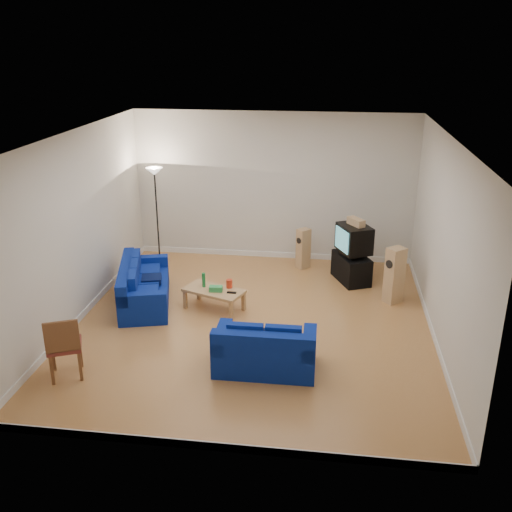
# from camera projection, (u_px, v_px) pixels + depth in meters

# --- Properties ---
(room) EXTENTS (6.01, 6.51, 3.21)m
(room) POSITION_uv_depth(u_px,v_px,m) (253.00, 239.00, 9.23)
(room) COLOR #9A5F2F
(room) RESTS_ON ground
(sofa_three_seat) EXTENTS (1.32, 2.09, 0.75)m
(sofa_three_seat) POSITION_uv_depth(u_px,v_px,m) (142.00, 289.00, 10.48)
(sofa_three_seat) COLOR navy
(sofa_three_seat) RESTS_ON ground
(sofa_loveseat) EXTENTS (1.49, 0.84, 0.74)m
(sofa_loveseat) POSITION_uv_depth(u_px,v_px,m) (265.00, 353.00, 8.33)
(sofa_loveseat) COLOR navy
(sofa_loveseat) RESTS_ON ground
(coffee_table) EXTENTS (1.19, 0.88, 0.39)m
(coffee_table) POSITION_uv_depth(u_px,v_px,m) (214.00, 292.00, 10.20)
(coffee_table) COLOR tan
(coffee_table) RESTS_ON ground
(bottle) EXTENTS (0.06, 0.06, 0.27)m
(bottle) POSITION_uv_depth(u_px,v_px,m) (204.00, 280.00, 10.25)
(bottle) COLOR #197233
(bottle) RESTS_ON coffee_table
(tissue_box) EXTENTS (0.24, 0.14, 0.10)m
(tissue_box) POSITION_uv_depth(u_px,v_px,m) (216.00, 289.00, 10.10)
(tissue_box) COLOR green
(tissue_box) RESTS_ON coffee_table
(red_canister) EXTENTS (0.14, 0.14, 0.15)m
(red_canister) POSITION_uv_depth(u_px,v_px,m) (229.00, 284.00, 10.23)
(red_canister) COLOR red
(red_canister) RESTS_ON coffee_table
(remote) EXTENTS (0.17, 0.06, 0.02)m
(remote) POSITION_uv_depth(u_px,v_px,m) (232.00, 293.00, 10.03)
(remote) COLOR black
(remote) RESTS_ON coffee_table
(tv_stand) EXTENTS (0.82, 1.02, 0.55)m
(tv_stand) POSITION_uv_depth(u_px,v_px,m) (351.00, 268.00, 11.44)
(tv_stand) COLOR black
(tv_stand) RESTS_ON ground
(av_receiver) EXTENTS (0.49, 0.50, 0.09)m
(av_receiver) POSITION_uv_depth(u_px,v_px,m) (351.00, 253.00, 11.32)
(av_receiver) COLOR black
(av_receiver) RESTS_ON tv_stand
(television) EXTENTS (0.76, 0.85, 0.54)m
(television) POSITION_uv_depth(u_px,v_px,m) (354.00, 239.00, 11.19)
(television) COLOR black
(television) RESTS_ON av_receiver
(centre_speaker) EXTENTS (0.36, 0.42, 0.14)m
(centre_speaker) POSITION_uv_depth(u_px,v_px,m) (356.00, 222.00, 11.09)
(centre_speaker) COLOR tan
(centre_speaker) RESTS_ON television
(speaker_left) EXTENTS (0.32, 0.32, 0.86)m
(speaker_left) POSITION_uv_depth(u_px,v_px,m) (303.00, 249.00, 12.04)
(speaker_left) COLOR tan
(speaker_left) RESTS_ON ground
(speaker_right) EXTENTS (0.40, 0.39, 1.06)m
(speaker_right) POSITION_uv_depth(u_px,v_px,m) (394.00, 275.00, 10.43)
(speaker_right) COLOR tan
(speaker_right) RESTS_ON ground
(floor_lamp) EXTENTS (0.35, 0.35, 2.07)m
(floor_lamp) POSITION_uv_depth(u_px,v_px,m) (155.00, 185.00, 11.97)
(floor_lamp) COLOR black
(floor_lamp) RESTS_ON ground
(dining_chair) EXTENTS (0.62, 0.62, 0.98)m
(dining_chair) POSITION_uv_depth(u_px,v_px,m) (64.00, 345.00, 8.04)
(dining_chair) COLOR brown
(dining_chair) RESTS_ON ground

